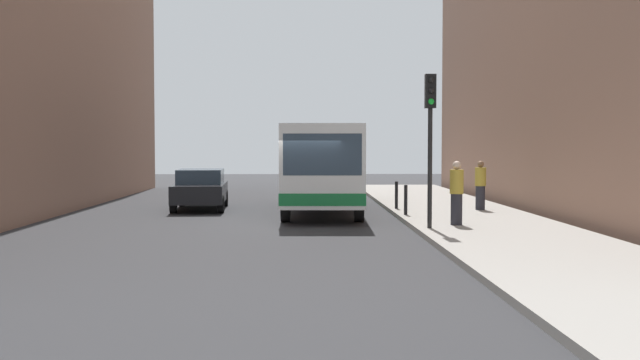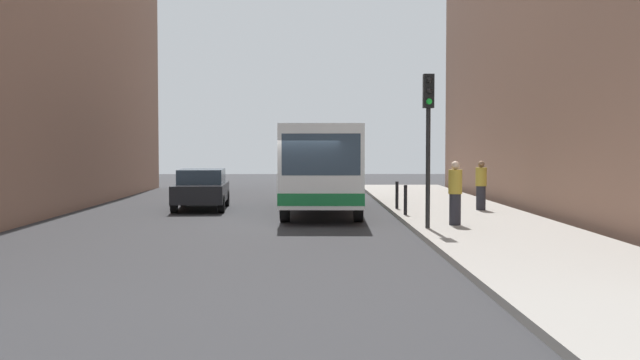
{
  "view_description": "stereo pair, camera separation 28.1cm",
  "coord_description": "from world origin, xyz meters",
  "views": [
    {
      "loc": [
        0.11,
        -22.86,
        2.37
      ],
      "look_at": [
        0.74,
        2.6,
        1.21
      ],
      "focal_mm": 43.14,
      "sensor_mm": 36.0,
      "label": 1
    },
    {
      "loc": [
        0.39,
        -22.86,
        2.37
      ],
      "look_at": [
        0.74,
        2.6,
        1.21
      ],
      "focal_mm": 43.14,
      "sensor_mm": 36.0,
      "label": 2
    }
  ],
  "objects": [
    {
      "name": "ground_plane",
      "position": [
        0.0,
        0.0,
        0.0
      ],
      "size": [
        80.0,
        80.0,
        0.0
      ],
      "primitive_type": "plane",
      "color": "#2D2D30"
    },
    {
      "name": "sidewalk",
      "position": [
        5.4,
        0.0,
        0.07
      ],
      "size": [
        4.4,
        40.0,
        0.15
      ],
      "primitive_type": "cube",
      "color": "#9E9991",
      "rests_on": "ground"
    },
    {
      "name": "bus",
      "position": [
        0.87,
        4.71,
        1.73
      ],
      "size": [
        2.8,
        11.08,
        3.0
      ],
      "rotation": [
        0.0,
        0.0,
        3.12
      ],
      "color": "white",
      "rests_on": "ground"
    },
    {
      "name": "car_beside_bus",
      "position": [
        -3.59,
        5.45,
        0.78
      ],
      "size": [
        2.04,
        4.49,
        1.48
      ],
      "rotation": [
        0.0,
        0.0,
        3.19
      ],
      "color": "black",
      "rests_on": "ground"
    },
    {
      "name": "car_behind_bus",
      "position": [
        1.03,
        14.44,
        0.78
      ],
      "size": [
        1.88,
        4.41,
        1.48
      ],
      "rotation": [
        0.0,
        0.0,
        3.15
      ],
      "color": "silver",
      "rests_on": "ground"
    },
    {
      "name": "traffic_light",
      "position": [
        3.55,
        -2.49,
        3.01
      ],
      "size": [
        0.28,
        0.33,
        4.1
      ],
      "color": "black",
      "rests_on": "sidewalk"
    },
    {
      "name": "bollard_near",
      "position": [
        3.45,
        1.47,
        0.62
      ],
      "size": [
        0.11,
        0.11,
        0.95
      ],
      "primitive_type": "cylinder",
      "color": "black",
      "rests_on": "sidewalk"
    },
    {
      "name": "bollard_mid",
      "position": [
        3.45,
        3.85,
        0.62
      ],
      "size": [
        0.11,
        0.11,
        0.95
      ],
      "primitive_type": "cylinder",
      "color": "black",
      "rests_on": "sidewalk"
    },
    {
      "name": "pedestrian_near_signal",
      "position": [
        4.43,
        -1.69,
        1.04
      ],
      "size": [
        0.38,
        0.38,
        1.78
      ],
      "rotation": [
        0.0,
        0.0,
        1.56
      ],
      "color": "#26262D",
      "rests_on": "sidewalk"
    },
    {
      "name": "pedestrian_mid_sidewalk",
      "position": [
        6.26,
        3.25,
        0.99
      ],
      "size": [
        0.38,
        0.38,
        1.68
      ],
      "rotation": [
        0.0,
        0.0,
        5.73
      ],
      "color": "#26262D",
      "rests_on": "sidewalk"
    }
  ]
}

